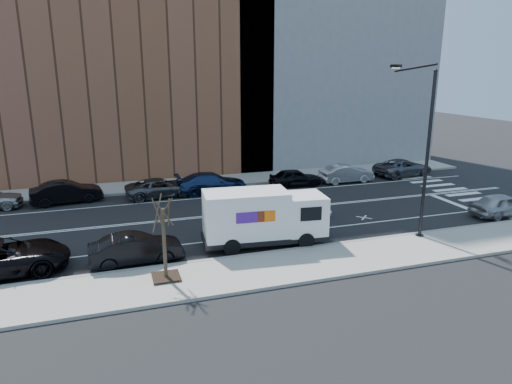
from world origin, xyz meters
TOP-DOWN VIEW (x-y plane):
  - ground at (0.00, 0.00)m, footprint 120.00×120.00m
  - sidewalk_near at (0.00, -8.80)m, footprint 44.00×3.60m
  - sidewalk_far at (0.00, 8.80)m, footprint 44.00×3.60m
  - curb_near at (0.00, -7.00)m, footprint 44.00×0.25m
  - curb_far at (0.00, 7.00)m, footprint 44.00×0.25m
  - crosswalk at (16.00, 0.00)m, footprint 3.00×14.00m
  - road_markings at (0.00, 0.00)m, footprint 40.00×8.60m
  - bldg_brick at (-8.00, 15.60)m, footprint 26.00×10.00m
  - bldg_concrete at (12.00, 15.60)m, footprint 20.00×10.00m
  - streetlight at (7.00, -6.91)m, footprint 0.44×4.02m
  - street_tree at (-7.00, -8.40)m, footprint 1.20×1.20m
  - fedex_van at (-1.51, -5.60)m, footprint 6.69×2.83m
  - far_parked_b at (-11.97, 6.02)m, footprint 4.91×2.26m
  - far_parked_c at (-5.60, 5.62)m, footprint 5.16×2.88m
  - far_parked_d at (-1.81, 5.52)m, footprint 5.37×2.22m
  - far_parked_e at (4.98, 5.47)m, footprint 4.19×1.87m
  - far_parked_f at (9.48, 5.35)m, footprint 4.49×1.60m
  - far_parked_g at (15.37, 5.92)m, footprint 5.57×3.10m
  - driving_sedan at (1.67, -2.17)m, footprint 4.52×1.72m
  - near_parked_rear_a at (-8.08, -5.98)m, footprint 4.48×1.76m
  - near_parked_front at (14.47, -5.72)m, footprint 4.35×1.85m

SIDE VIEW (x-z plane):
  - ground at x=0.00m, z-range 0.00..0.00m
  - crosswalk at x=16.00m, z-range 0.00..0.01m
  - road_markings at x=0.00m, z-range 0.00..0.01m
  - sidewalk_near at x=0.00m, z-range 0.00..0.15m
  - sidewalk_far at x=0.00m, z-range 0.00..0.15m
  - curb_near at x=0.00m, z-range 0.00..0.17m
  - curb_far at x=0.00m, z-range 0.00..0.17m
  - far_parked_c at x=-5.60m, z-range 0.00..1.37m
  - far_parked_e at x=4.98m, z-range 0.00..1.40m
  - near_parked_rear_a at x=-8.08m, z-range 0.00..1.45m
  - near_parked_front at x=14.47m, z-range 0.00..1.47m
  - driving_sedan at x=1.67m, z-range 0.00..1.47m
  - far_parked_g at x=15.37m, z-range 0.00..1.47m
  - far_parked_f at x=9.48m, z-range 0.00..1.47m
  - far_parked_d at x=-1.81m, z-range 0.00..1.55m
  - far_parked_b at x=-11.97m, z-range 0.00..1.56m
  - street_tree at x=-7.00m, z-range -0.42..3.33m
  - fedex_van at x=-1.51m, z-range 0.07..3.05m
  - streetlight at x=7.00m, z-range 0.41..9.75m
  - bldg_brick at x=-8.00m, z-range 0.00..22.00m
  - bldg_concrete at x=12.00m, z-range 0.00..26.00m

